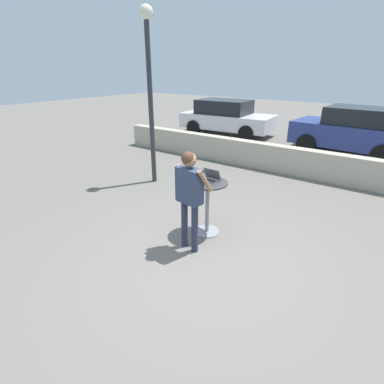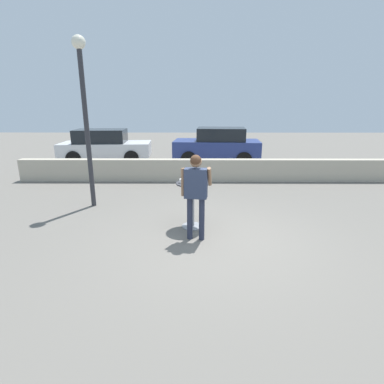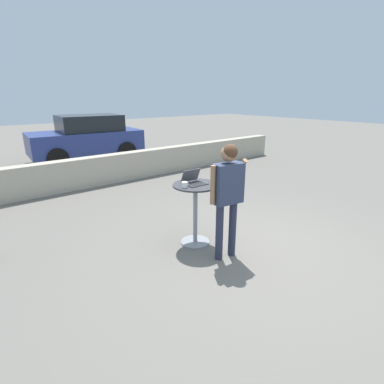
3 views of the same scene
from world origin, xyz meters
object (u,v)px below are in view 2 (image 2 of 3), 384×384
Objects in this scene: parked_car_further_down at (105,145)px; standing_person at (196,186)px; laptop at (193,180)px; street_lamp at (84,101)px; parked_car_near_street at (218,146)px; cafe_table at (193,199)px; coffee_mug at (181,181)px.

standing_person is at bearing -63.80° from parked_car_further_down.
street_lamp is at bearing 151.80° from laptop.
laptop is 0.20× the size of standing_person.
cafe_table is at bearing -98.40° from parked_car_near_street.
parked_car_further_down is at bearing 174.96° from parked_car_near_street.
standing_person is at bearing -63.49° from coffee_mug.
standing_person is at bearing -37.55° from street_lamp.
street_lamp reaches higher than parked_car_further_down.
street_lamp is at bearing 151.22° from cafe_table.
street_lamp reaches higher than coffee_mug.
street_lamp is at bearing 148.37° from coffee_mug.
coffee_mug is 3.26m from street_lamp.
standing_person is (0.06, -0.66, 0.03)m from laptop.
parked_car_further_down is 1.02× the size of street_lamp.
parked_car_near_street is at bearing 81.58° from laptop.
standing_person reaches higher than laptop.
standing_person reaches higher than cafe_table.
coffee_mug is 0.07× the size of standing_person.
cafe_table is 3.63m from street_lamp.
street_lamp is (-3.74, -6.02, 1.85)m from parked_car_near_street.
parked_car_further_down is at bearing 103.13° from street_lamp.
parked_car_near_street reaches higher than laptop.
parked_car_further_down is (-4.21, 8.56, -0.31)m from standing_person.
coffee_mug reaches higher than cafe_table.
cafe_table is 8.95m from parked_car_further_down.
parked_car_near_street is 0.95× the size of street_lamp.
parked_car_further_down reaches higher than cafe_table.
laptop is 0.25m from coffee_mug.
laptop is 0.08× the size of street_lamp.
parked_car_further_down reaches higher than laptop.
laptop is at bearing -98.42° from parked_car_near_street.
parked_car_near_street reaches higher than cafe_table.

